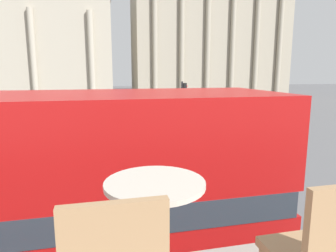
# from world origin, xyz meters

# --- Properties ---
(cafe_dining_table) EXTENTS (0.60, 0.60, 0.73)m
(cafe_dining_table) POSITION_xyz_m (1.50, -0.35, 3.91)
(cafe_dining_table) COLOR #2D2D30
(cafe_dining_table) RESTS_ON cafe_floor_slab
(plaza_building_left) EXTENTS (32.15, 15.98, 16.85)m
(plaza_building_left) POSITION_xyz_m (-12.26, 54.70, 8.43)
(plaza_building_left) COLOR #B2A893
(plaza_building_left) RESTS_ON ground_plane
(plaza_building_right) EXTENTS (31.24, 11.25, 24.21)m
(plaza_building_right) POSITION_xyz_m (23.45, 56.68, 12.10)
(plaza_building_right) COLOR #A39984
(plaza_building_right) RESTS_ON ground_plane
(traffic_light_near) EXTENTS (0.42, 0.24, 3.74)m
(traffic_light_near) POSITION_xyz_m (-0.54, 9.55, 2.45)
(traffic_light_near) COLOR black
(traffic_light_near) RESTS_ON ground_plane
(traffic_light_mid) EXTENTS (0.42, 0.24, 4.12)m
(traffic_light_mid) POSITION_xyz_m (6.56, 16.78, 2.68)
(traffic_light_mid) COLOR black
(traffic_light_mid) RESTS_ON ground_plane
(pedestrian_olive) EXTENTS (0.32, 0.32, 1.70)m
(pedestrian_olive) POSITION_xyz_m (3.31, 10.18, 0.98)
(pedestrian_olive) COLOR #282B33
(pedestrian_olive) RESTS_ON ground_plane
(pedestrian_red) EXTENTS (0.32, 0.32, 1.75)m
(pedestrian_red) POSITION_xyz_m (7.64, 25.67, 1.01)
(pedestrian_red) COLOR #282B33
(pedestrian_red) RESTS_ON ground_plane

